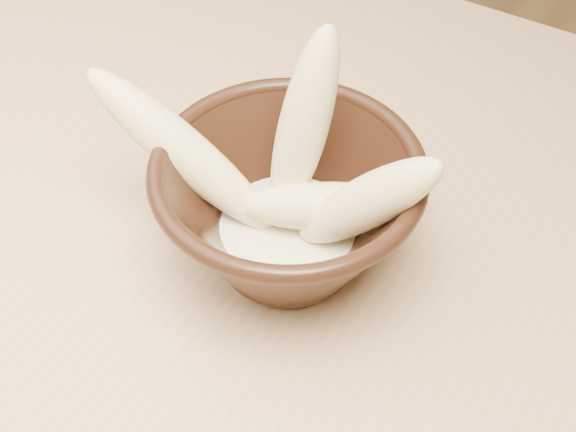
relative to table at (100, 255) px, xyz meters
The scene contains 7 objects.
table is the anchor object (origin of this frame).
bowl 0.22m from the table, ahead, with size 0.18×0.18×0.10m.
milk_puddle 0.21m from the table, ahead, with size 0.10×0.10×0.01m, color beige.
banana_upright 0.25m from the table, 17.45° to the left, with size 0.03×0.03×0.14m, color #ECCB8B.
banana_left 0.19m from the table, ahead, with size 0.03×0.03×0.16m, color #ECCB8B.
banana_right 0.28m from the table, ahead, with size 0.03×0.03×0.13m, color #ECCB8B.
banana_across 0.25m from the table, ahead, with size 0.03×0.03×0.13m, color #ECCB8B.
Camera 1 is at (0.36, -0.29, 1.20)m, focal length 50.00 mm.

